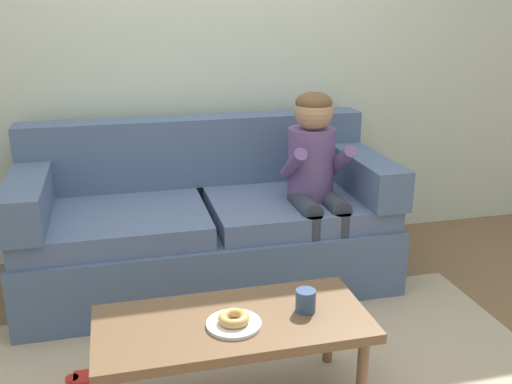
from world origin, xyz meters
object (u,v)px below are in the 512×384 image
Objects in this scene: toy_controller at (93,379)px; mug at (306,301)px; person_child at (315,172)px; couch at (206,226)px; donut at (234,318)px; coffee_table at (233,329)px.

mug is at bearing -11.26° from toy_controller.
person_child is 4.87× the size of toy_controller.
person_child is at bearing -19.29° from couch.
mug is (0.30, 0.04, 0.01)m from donut.
couch is at bearing 85.77° from donut.
person_child is at bearing 55.90° from donut.
donut is 0.30m from mug.
mug is at bearing -79.67° from couch.
donut is (-0.09, -1.19, 0.09)m from couch.
couch is 1.86× the size of person_child.
coffee_table is at bearing -19.22° from toy_controller.
couch is 1.20m from donut.
mug is (0.29, -0.01, 0.09)m from coffee_table.
coffee_table is 0.09m from donut.
coffee_table is at bearing -125.14° from person_child.
toy_controller is at bearing 153.69° from coffee_table.
mug is at bearing 7.50° from donut.
person_child reaches higher than coffee_table.
couch is at bearing 100.33° from mug.
toy_controller is (-0.56, 0.28, -0.33)m from coffee_table.
person_child is (0.58, -0.20, 0.34)m from couch.
coffee_table is 8.84× the size of donut.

